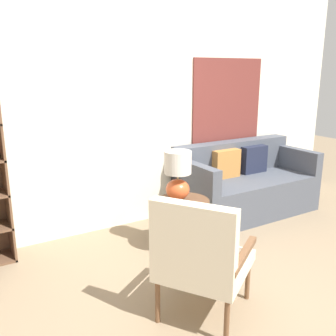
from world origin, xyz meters
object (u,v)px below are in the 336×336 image
armchair (200,255)px  side_table (183,206)px  table_lamp (178,174)px  couch (244,186)px

armchair → side_table: 1.08m
armchair → table_lamp: bearing=65.2°
couch → side_table: couch is taller
armchair → table_lamp: (0.47, 1.01, 0.26)m
couch → armchair: bearing=-140.2°
armchair → side_table: armchair is taller
armchair → table_lamp: table_lamp is taller
armchair → couch: (1.71, 1.43, -0.17)m
side_table → armchair: bearing=-117.6°
table_lamp → armchair: bearing=-114.8°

